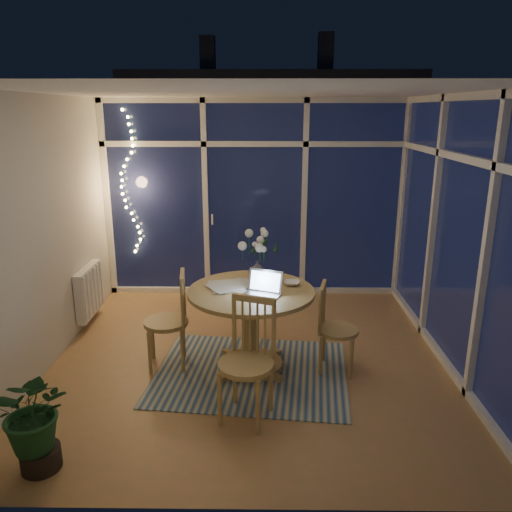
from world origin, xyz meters
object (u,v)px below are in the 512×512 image
dining_table (251,330)px  chair_left (166,320)px  potted_plant (36,421)px  laptop (261,284)px  flower_vase (257,269)px  chair_right (338,328)px  chair_front (246,362)px

dining_table → chair_left: 0.84m
potted_plant → dining_table: bearing=44.8°
chair_left → laptop: 1.05m
chair_left → flower_vase: bearing=101.0°
chair_right → chair_front: size_ratio=0.87×
dining_table → potted_plant: dining_table is taller
chair_right → chair_front: chair_front is taller
flower_vase → dining_table: bearing=-99.4°
potted_plant → laptop: bearing=39.4°
flower_vase → potted_plant: (-1.52, -1.78, -0.54)m
chair_left → flower_vase: size_ratio=4.66×
chair_left → potted_plant: chair_left is taller
laptop → chair_front: bearing=-77.5°
chair_right → potted_plant: size_ratio=1.17×
chair_left → chair_front: size_ratio=0.95×
flower_vase → potted_plant: flower_vase is taller
potted_plant → chair_right: bearing=31.8°
chair_left → laptop: laptop is taller
laptop → potted_plant: (-1.55, -1.28, -0.56)m
flower_vase → laptop: bearing=-86.0°
chair_left → potted_plant: size_ratio=1.29×
laptop → potted_plant: laptop is taller
chair_left → chair_right: (1.66, -0.07, -0.04)m
chair_left → chair_right: 1.67m
chair_left → chair_front: (0.81, -0.87, 0.02)m
chair_front → chair_right: bearing=62.5°
dining_table → flower_vase: (0.05, 0.33, 0.51)m
chair_right → laptop: 0.90m
dining_table → chair_left: chair_left is taller
chair_front → potted_plant: 1.57m
laptop → flower_vase: (-0.04, 0.50, -0.01)m
potted_plant → chair_front: bearing=23.3°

